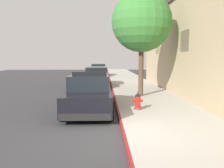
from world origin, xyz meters
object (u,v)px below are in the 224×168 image
Objects in this scene: parked_car_silver_ahead at (97,77)px; fire_hydrant at (138,101)px; police_cruiser at (90,94)px; street_tree at (142,22)px; parked_car_dark_far at (99,71)px.

fire_hydrant is (2.01, -9.20, -0.25)m from parked_car_silver_ahead.
street_tree is (2.71, 3.18, 3.50)m from police_cruiser.
fire_hydrant is (2.04, -0.45, -0.26)m from police_cruiser.
parked_car_silver_ahead and parked_car_dark_far have the same top height.
parked_car_dark_far reaches higher than fire_hydrant.
street_tree reaches higher than police_cruiser.
parked_car_dark_far is 19.78m from fire_hydrant.
police_cruiser is at bearing 167.65° from fire_hydrant.
parked_car_silver_ahead reaches higher than fire_hydrant.
parked_car_silver_ahead is 0.83× the size of street_tree.
police_cruiser is at bearing -89.76° from parked_car_dark_far.
parked_car_silver_ahead is at bearing 89.81° from police_cruiser.
street_tree reaches higher than parked_car_silver_ahead.
parked_car_dark_far is 0.83× the size of street_tree.
street_tree is (2.68, -5.58, 3.51)m from parked_car_silver_ahead.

